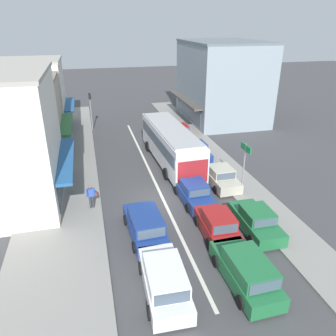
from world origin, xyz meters
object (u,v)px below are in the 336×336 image
(parked_sedan_kerb_second, at_px, (220,177))
(parked_sedan_kerb_front, at_px, (256,221))
(wagon_adjacent_lane_trail, at_px, (246,271))
(parked_sedan_kerb_rear, at_px, (179,132))
(sedan_queue_gap_filler, at_px, (194,193))
(parked_sedan_kerb_third, at_px, (196,151))
(traffic_light_downstreet, at_px, (91,105))
(hatchback_queue_far_back, at_px, (217,225))
(directional_road_sign, at_px, (245,156))
(wagon_behind_bus_near, at_px, (164,280))
(pedestrian_with_handbag_near, at_px, (91,195))
(wagon_behind_bus_mid, at_px, (145,225))
(city_bus, at_px, (171,143))

(parked_sedan_kerb_second, bearing_deg, parked_sedan_kerb_front, -92.28)
(wagon_adjacent_lane_trail, relative_size, parked_sedan_kerb_second, 1.08)
(parked_sedan_kerb_rear, bearing_deg, sedan_queue_gap_filler, -101.57)
(parked_sedan_kerb_front, bearing_deg, parked_sedan_kerb_third, 89.23)
(sedan_queue_gap_filler, distance_m, traffic_light_downstreet, 19.05)
(hatchback_queue_far_back, relative_size, parked_sedan_kerb_rear, 0.89)
(hatchback_queue_far_back, xyz_separation_m, directional_road_sign, (3.83, 4.70, 1.97))
(parked_sedan_kerb_rear, bearing_deg, hatchback_queue_far_back, -98.64)
(directional_road_sign, bearing_deg, parked_sedan_kerb_rear, 95.96)
(hatchback_queue_far_back, bearing_deg, directional_road_sign, 50.86)
(wagon_behind_bus_near, height_order, parked_sedan_kerb_rear, wagon_behind_bus_near)
(pedestrian_with_handbag_near, bearing_deg, sedan_queue_gap_filler, -5.29)
(wagon_behind_bus_near, bearing_deg, directional_road_sign, 46.70)
(wagon_behind_bus_mid, distance_m, wagon_adjacent_lane_trail, 6.17)
(wagon_behind_bus_mid, xyz_separation_m, directional_road_sign, (7.82, 3.77, 1.93))
(sedan_queue_gap_filler, xyz_separation_m, directional_road_sign, (3.89, 0.69, 2.01))
(wagon_behind_bus_near, relative_size, parked_sedan_kerb_second, 1.08)
(hatchback_queue_far_back, height_order, parked_sedan_kerb_third, hatchback_queue_far_back)
(parked_sedan_kerb_rear, bearing_deg, wagon_behind_bus_near, -107.66)
(parked_sedan_kerb_second, bearing_deg, pedestrian_with_handbag_near, -172.46)
(parked_sedan_kerb_third, bearing_deg, directional_road_sign, -79.13)
(wagon_adjacent_lane_trail, distance_m, parked_sedan_kerb_second, 10.14)
(sedan_queue_gap_filler, relative_size, parked_sedan_kerb_rear, 1.01)
(sedan_queue_gap_filler, distance_m, parked_sedan_kerb_front, 4.78)
(city_bus, xyz_separation_m, parked_sedan_kerb_second, (2.57, -4.87, -1.22))
(sedan_queue_gap_filler, height_order, parked_sedan_kerb_front, same)
(city_bus, bearing_deg, parked_sedan_kerb_second, -62.16)
(wagon_behind_bus_mid, bearing_deg, parked_sedan_kerb_second, 36.88)
(parked_sedan_kerb_front, height_order, traffic_light_downstreet, traffic_light_downstreet)
(sedan_queue_gap_filler, bearing_deg, pedestrian_with_handbag_near, 174.71)
(city_bus, bearing_deg, traffic_light_downstreet, 118.94)
(wagon_adjacent_lane_trail, xyz_separation_m, parked_sedan_kerb_rear, (2.68, 20.72, -0.08))
(city_bus, xyz_separation_m, parked_sedan_kerb_rear, (2.51, 6.08, -1.22))
(traffic_light_downstreet, distance_m, pedestrian_with_handbag_near, 17.40)
(parked_sedan_kerb_front, relative_size, pedestrian_with_handbag_near, 2.59)
(wagon_adjacent_lane_trail, height_order, parked_sedan_kerb_second, wagon_adjacent_lane_trail)
(wagon_adjacent_lane_trail, height_order, parked_sedan_kerb_front, wagon_adjacent_lane_trail)
(city_bus, relative_size, traffic_light_downstreet, 2.61)
(parked_sedan_kerb_rear, bearing_deg, parked_sedan_kerb_second, -89.69)
(city_bus, bearing_deg, parked_sedan_kerb_third, 15.11)
(wagon_behind_bus_mid, relative_size, directional_road_sign, 1.27)
(wagon_adjacent_lane_trail, relative_size, parked_sedan_kerb_front, 1.08)
(parked_sedan_kerb_second, xyz_separation_m, traffic_light_downstreet, (-8.75, 16.05, 2.19))
(wagon_adjacent_lane_trail, distance_m, pedestrian_with_handbag_near, 10.84)
(parked_sedan_kerb_third, bearing_deg, pedestrian_with_handbag_near, -144.03)
(hatchback_queue_far_back, relative_size, directional_road_sign, 1.04)
(city_bus, distance_m, sedan_queue_gap_filler, 6.85)
(traffic_light_downstreet, bearing_deg, directional_road_sign, -59.97)
(parked_sedan_kerb_rear, bearing_deg, wagon_behind_bus_mid, -112.37)
(wagon_behind_bus_near, height_order, sedan_queue_gap_filler, wagon_behind_bus_near)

